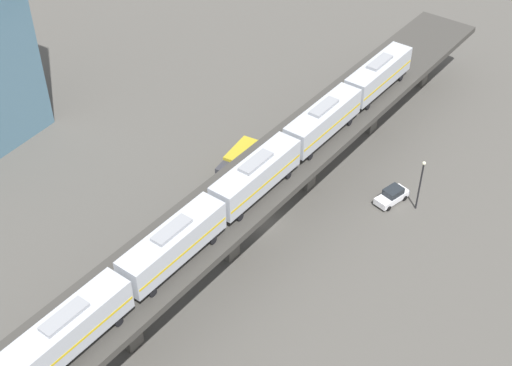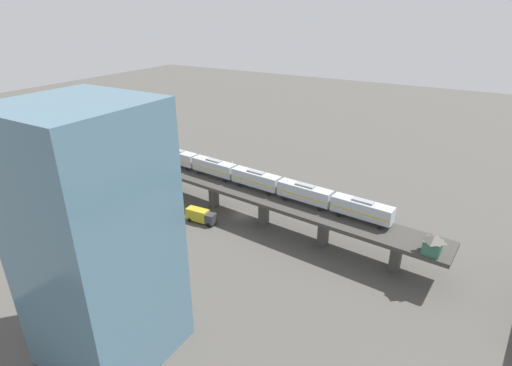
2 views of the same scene
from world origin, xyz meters
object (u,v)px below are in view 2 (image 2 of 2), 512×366
Objects in this scene: street_car_white at (228,186)px; delivery_truck at (201,216)px; subway_train at (256,179)px; street_lamp at (232,171)px; signal_hut at (433,244)px; office_tower at (97,241)px; street_car_silver at (341,214)px.

delivery_truck reaches higher than street_car_white.
street_lamp is (-12.79, -15.10, -5.76)m from subway_train.
signal_hut reaches higher than street_lamp.
signal_hut is at bearing 79.23° from subway_train.
office_tower reaches higher than signal_hut.
subway_train is at bearing -59.65° from street_car_silver.
street_lamp is at bearing -94.66° from street_car_silver.
office_tower reaches higher than subway_train.
signal_hut is 0.50× the size of street_lamp.
signal_hut is 56.78m from street_car_white.
subway_train is 15.24m from delivery_truck.
delivery_truck is (18.44, 5.06, 0.82)m from street_car_white.
street_lamp is at bearing -110.52° from signal_hut.
delivery_truck is 0.20× the size of office_tower.
street_car_white is 32.03m from street_car_silver.
subway_train is 13.16× the size of street_car_white.
street_car_silver is at bearing 85.34° from street_lamp.
office_tower is at bearing 18.65° from delivery_truck.
subway_train is 8.99× the size of street_lamp.
office_tower is (54.30, -14.97, 17.06)m from street_car_silver.
office_tower is at bearing 3.07° from subway_train.
subway_train is 39.48m from signal_hut.
delivery_truck is at bearing -55.23° from street_car_silver.
signal_hut is at bearing 91.42° from delivery_truck.
delivery_truck is 22.18m from street_lamp.
street_car_white is 59.16m from office_tower.
street_car_silver is (-10.15, 17.34, -8.93)m from subway_train.
subway_train reaches higher than signal_hut.
street_car_white is 0.65× the size of delivery_truck.
street_lamp is 0.19× the size of office_tower.
street_car_white is at bearing 7.93° from street_lamp.
signal_hut reaches higher than delivery_truck.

